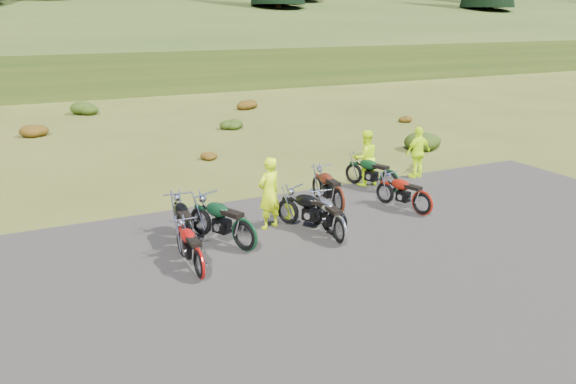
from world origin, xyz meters
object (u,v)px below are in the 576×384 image
motorcycle_3 (339,245)px  person_middle (269,194)px  motorcycle_0 (190,254)px  motorcycle_7 (389,194)px

motorcycle_3 → person_middle: person_middle is taller
motorcycle_3 → person_middle: 2.25m
motorcycle_3 → person_middle: size_ratio=1.07×
motorcycle_0 → motorcycle_7: size_ratio=1.03×
motorcycle_7 → person_middle: person_middle is taller
motorcycle_3 → motorcycle_7: (3.47, 2.81, 0.00)m
motorcycle_0 → motorcycle_3: size_ratio=1.07×
motorcycle_0 → person_middle: size_ratio=1.14×
motorcycle_3 → person_middle: bearing=36.0°
motorcycle_3 → motorcycle_7: bearing=-47.4°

